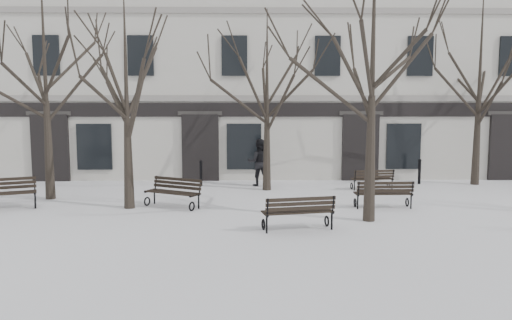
{
  "coord_description": "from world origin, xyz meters",
  "views": [
    {
      "loc": [
        -1.45,
        -13.75,
        3.29
      ],
      "look_at": [
        -1.16,
        3.0,
        1.45
      ],
      "focal_mm": 35.0,
      "sensor_mm": 36.0,
      "label": 1
    }
  ],
  "objects_px": {
    "tree_1": "(126,73)",
    "bench_1": "(298,211)",
    "bench_0": "(3,192)",
    "bench_2": "(384,193)",
    "bench_4": "(372,178)",
    "tree_2": "(373,32)",
    "bench_3": "(174,191)"
  },
  "relations": [
    {
      "from": "tree_1",
      "to": "bench_1",
      "type": "bearing_deg",
      "value": -30.06
    },
    {
      "from": "tree_1",
      "to": "bench_0",
      "type": "height_order",
      "value": "tree_1"
    },
    {
      "from": "bench_0",
      "to": "bench_2",
      "type": "bearing_deg",
      "value": -22.61
    },
    {
      "from": "bench_1",
      "to": "bench_2",
      "type": "height_order",
      "value": "bench_1"
    },
    {
      "from": "tree_1",
      "to": "bench_4",
      "type": "distance_m",
      "value": 10.09
    },
    {
      "from": "tree_2",
      "to": "bench_1",
      "type": "distance_m",
      "value": 5.35
    },
    {
      "from": "tree_2",
      "to": "bench_2",
      "type": "bearing_deg",
      "value": 62.81
    },
    {
      "from": "bench_2",
      "to": "bench_3",
      "type": "height_order",
      "value": "bench_3"
    },
    {
      "from": "tree_2",
      "to": "bench_4",
      "type": "relative_size",
      "value": 5.05
    },
    {
      "from": "bench_4",
      "to": "tree_1",
      "type": "bearing_deg",
      "value": 13.71
    },
    {
      "from": "tree_1",
      "to": "bench_0",
      "type": "bearing_deg",
      "value": -178.47
    },
    {
      "from": "tree_2",
      "to": "bench_3",
      "type": "bearing_deg",
      "value": 160.69
    },
    {
      "from": "bench_3",
      "to": "bench_4",
      "type": "distance_m",
      "value": 7.97
    },
    {
      "from": "tree_1",
      "to": "tree_2",
      "type": "relative_size",
      "value": 0.81
    },
    {
      "from": "bench_1",
      "to": "bench_4",
      "type": "xyz_separation_m",
      "value": [
        3.56,
        6.34,
        -0.07
      ]
    },
    {
      "from": "bench_0",
      "to": "bench_2",
      "type": "height_order",
      "value": "bench_0"
    },
    {
      "from": "bench_0",
      "to": "bench_2",
      "type": "xyz_separation_m",
      "value": [
        12.15,
        -0.07,
        -0.04
      ]
    },
    {
      "from": "tree_1",
      "to": "bench_3",
      "type": "relative_size",
      "value": 3.52
    },
    {
      "from": "bench_2",
      "to": "bench_4",
      "type": "xyz_separation_m",
      "value": [
        0.53,
        3.54,
        -0.05
      ]
    },
    {
      "from": "tree_1",
      "to": "tree_2",
      "type": "bearing_deg",
      "value": -14.69
    },
    {
      "from": "bench_2",
      "to": "bench_4",
      "type": "distance_m",
      "value": 3.58
    },
    {
      "from": "bench_2",
      "to": "bench_4",
      "type": "bearing_deg",
      "value": -99.42
    },
    {
      "from": "tree_1",
      "to": "bench_4",
      "type": "bearing_deg",
      "value": 21.15
    },
    {
      "from": "bench_3",
      "to": "bench_1",
      "type": "bearing_deg",
      "value": -11.23
    },
    {
      "from": "bench_1",
      "to": "bench_4",
      "type": "distance_m",
      "value": 7.27
    },
    {
      "from": "bench_1",
      "to": "bench_3",
      "type": "xyz_separation_m",
      "value": [
        -3.74,
        3.13,
        0.0
      ]
    },
    {
      "from": "bench_0",
      "to": "bench_3",
      "type": "height_order",
      "value": "bench_0"
    },
    {
      "from": "tree_1",
      "to": "bench_3",
      "type": "xyz_separation_m",
      "value": [
        1.4,
        0.15,
        -3.77
      ]
    },
    {
      "from": "tree_1",
      "to": "bench_3",
      "type": "height_order",
      "value": "tree_1"
    },
    {
      "from": "bench_1",
      "to": "bench_3",
      "type": "relative_size",
      "value": 1.01
    },
    {
      "from": "bench_2",
      "to": "bench_3",
      "type": "distance_m",
      "value": 6.77
    },
    {
      "from": "tree_1",
      "to": "bench_1",
      "type": "height_order",
      "value": "tree_1"
    }
  ]
}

